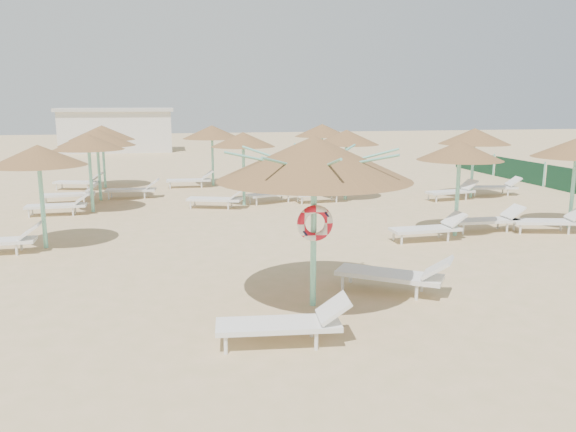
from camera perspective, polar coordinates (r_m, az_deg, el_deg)
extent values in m
plane|color=#D4AD81|center=(10.60, 0.74, -8.78)|extent=(120.00, 120.00, 0.00)
cylinder|color=#7DD9BD|center=(10.10, 2.61, -2.11)|extent=(0.11, 0.11, 2.60)
cone|color=brown|center=(9.87, 2.68, 5.90)|extent=(3.46, 3.46, 0.78)
cylinder|color=#7DD9BD|center=(9.90, 2.67, 4.36)|extent=(0.20, 0.20, 0.12)
cylinder|color=#7DD9BD|center=(10.10, 7.08, 5.71)|extent=(1.56, 0.04, 0.39)
cylinder|color=#7DD9BD|center=(10.56, 4.88, 6.01)|extent=(1.14, 1.14, 0.39)
cylinder|color=#7DD9BD|center=(10.64, 1.60, 6.08)|extent=(0.04, 1.56, 0.39)
cylinder|color=#7DD9BD|center=(10.29, -1.16, 5.90)|extent=(1.14, 1.14, 0.39)
cylinder|color=#7DD9BD|center=(9.70, -1.90, 5.56)|extent=(1.56, 0.04, 0.39)
cylinder|color=#7DD9BD|center=(9.20, 0.15, 5.24)|extent=(1.14, 1.14, 0.39)
cylinder|color=#7DD9BD|center=(9.11, 3.94, 5.15)|extent=(0.04, 1.56, 0.39)
cylinder|color=#7DD9BD|center=(9.49, 6.84, 5.36)|extent=(1.14, 1.14, 0.39)
torus|color=red|center=(9.95, 2.76, -0.73)|extent=(0.66, 0.15, 0.66)
cylinder|color=white|center=(8.57, -6.34, -12.90)|extent=(0.06, 0.06, 0.28)
cylinder|color=white|center=(9.03, -6.32, -11.58)|extent=(0.06, 0.06, 0.28)
cylinder|color=white|center=(8.66, 2.89, -12.58)|extent=(0.06, 0.06, 0.28)
cylinder|color=white|center=(9.11, 2.41, -11.31)|extent=(0.06, 0.06, 0.28)
cube|color=white|center=(8.76, -0.99, -11.00)|extent=(1.96, 0.82, 0.08)
cube|color=white|center=(8.77, 4.64, -9.29)|extent=(0.55, 0.65, 0.37)
cylinder|color=white|center=(11.27, 5.56, -6.77)|extent=(0.06, 0.06, 0.30)
cylinder|color=white|center=(11.76, 6.37, -6.00)|extent=(0.06, 0.06, 0.30)
cylinder|color=white|center=(10.94, 12.92, -7.58)|extent=(0.06, 0.06, 0.30)
cylinder|color=white|center=(11.45, 13.42, -6.74)|extent=(0.06, 0.06, 0.30)
cube|color=white|center=(11.25, 10.23, -5.90)|extent=(2.07, 1.73, 0.09)
cube|color=white|center=(11.02, 14.95, -5.07)|extent=(0.80, 0.83, 0.39)
cylinder|color=#7DD9BD|center=(15.49, -23.68, 1.14)|extent=(0.11, 0.11, 2.30)
cone|color=brown|center=(15.34, -24.05, 5.66)|extent=(2.33, 2.33, 0.52)
cylinder|color=#7DD9BD|center=(15.36, -23.98, 4.81)|extent=(0.20, 0.20, 0.12)
cylinder|color=white|center=(15.21, -25.86, -3.12)|extent=(0.06, 0.06, 0.28)
cylinder|color=white|center=(15.68, -25.47, -2.67)|extent=(0.06, 0.06, 0.28)
cube|color=white|center=(15.29, -24.70, -1.32)|extent=(0.50, 0.61, 0.36)
cylinder|color=#7DD9BD|center=(20.12, -19.39, 3.63)|extent=(0.11, 0.11, 2.30)
cone|color=brown|center=(20.00, -19.62, 7.12)|extent=(2.33, 2.33, 0.52)
cylinder|color=#7DD9BD|center=(20.02, -19.58, 6.46)|extent=(0.20, 0.20, 0.12)
cylinder|color=white|center=(19.97, -24.83, 0.22)|extent=(0.06, 0.06, 0.28)
cylinder|color=white|center=(20.45, -24.55, 0.49)|extent=(0.06, 0.06, 0.28)
cylinder|color=white|center=(19.72, -21.00, 0.39)|extent=(0.06, 0.06, 0.28)
cylinder|color=white|center=(20.21, -20.80, 0.66)|extent=(0.06, 0.06, 0.28)
cube|color=white|center=(20.02, -22.49, 0.96)|extent=(1.91, 0.65, 0.08)
cube|color=white|center=(19.85, -20.13, 1.76)|extent=(0.49, 0.61, 0.36)
cylinder|color=#7DD9BD|center=(25.77, -18.20, 5.29)|extent=(0.11, 0.11, 2.30)
cone|color=brown|center=(25.68, -18.38, 8.05)|extent=(2.76, 2.76, 0.62)
cylinder|color=#7DD9BD|center=(25.69, -18.34, 7.51)|extent=(0.20, 0.20, 0.12)
cylinder|color=white|center=(25.76, -22.45, 2.73)|extent=(0.06, 0.06, 0.28)
cylinder|color=white|center=(26.20, -21.98, 2.90)|extent=(0.06, 0.06, 0.28)
cylinder|color=white|center=(25.19, -19.69, 2.75)|extent=(0.06, 0.06, 0.28)
cylinder|color=white|center=(25.65, -19.25, 2.92)|extent=(0.06, 0.06, 0.28)
cube|color=white|center=(25.62, -20.63, 3.22)|extent=(2.00, 1.11, 0.08)
cube|color=white|center=(25.25, -18.90, 3.78)|extent=(0.63, 0.71, 0.36)
cylinder|color=#7DD9BD|center=(20.30, -4.53, 4.31)|extent=(0.11, 0.11, 2.30)
cone|color=brown|center=(20.19, -4.58, 7.77)|extent=(2.29, 2.29, 0.52)
cylinder|color=#7DD9BD|center=(20.20, -4.57, 7.12)|extent=(0.20, 0.20, 0.12)
cylinder|color=white|center=(19.93, -9.87, 1.10)|extent=(0.06, 0.06, 0.28)
cylinder|color=white|center=(20.40, -9.46, 1.36)|extent=(0.06, 0.06, 0.28)
cylinder|color=white|center=(19.58, -6.09, 1.02)|extent=(0.06, 0.06, 0.28)
cylinder|color=white|center=(20.06, -5.77, 1.28)|extent=(0.06, 0.06, 0.28)
cube|color=white|center=(19.92, -7.48, 1.70)|extent=(2.00, 1.21, 0.08)
cube|color=white|center=(19.68, -5.10, 2.34)|extent=(0.66, 0.73, 0.36)
cylinder|color=white|center=(20.32, -3.21, 1.45)|extent=(0.06, 0.06, 0.28)
cylinder|color=white|center=(20.75, -3.86, 1.66)|extent=(0.06, 0.06, 0.28)
cylinder|color=white|center=(20.97, 0.05, 1.79)|extent=(0.06, 0.06, 0.28)
cylinder|color=white|center=(21.39, -0.65, 1.98)|extent=(0.06, 0.06, 0.28)
cube|color=white|center=(20.88, -1.60, 2.24)|extent=(2.00, 1.21, 0.08)
cube|color=white|center=(21.27, 0.39, 3.07)|extent=(0.66, 0.73, 0.36)
cylinder|color=#7DD9BD|center=(25.36, -7.66, 5.67)|extent=(0.11, 0.11, 2.30)
cone|color=brown|center=(25.27, -7.74, 8.46)|extent=(2.59, 2.59, 0.58)
cylinder|color=#7DD9BD|center=(25.28, -7.72, 7.93)|extent=(0.20, 0.20, 0.12)
cylinder|color=white|center=(24.79, -11.89, 3.04)|extent=(0.06, 0.06, 0.28)
cylinder|color=white|center=(25.29, -11.87, 3.21)|extent=(0.06, 0.06, 0.28)
cylinder|color=white|center=(24.79, -8.77, 3.15)|extent=(0.06, 0.06, 0.28)
cylinder|color=white|center=(25.29, -8.80, 3.31)|extent=(0.06, 0.06, 0.28)
cube|color=white|center=(25.01, -10.06, 3.60)|extent=(1.92, 0.67, 0.08)
cube|color=white|center=(24.99, -8.13, 4.21)|extent=(0.50, 0.61, 0.36)
cylinder|color=#7DD9BD|center=(16.22, 16.82, 2.05)|extent=(0.11, 0.11, 2.30)
cone|color=brown|center=(16.08, 17.07, 6.37)|extent=(2.32, 2.32, 0.52)
cylinder|color=#7DD9BD|center=(16.10, 17.03, 5.56)|extent=(0.20, 0.20, 0.12)
cylinder|color=white|center=(15.00, 11.48, -2.37)|extent=(0.06, 0.06, 0.28)
cylinder|color=white|center=(15.43, 10.68, -1.95)|extent=(0.06, 0.06, 0.28)
cylinder|color=white|center=(15.62, 15.96, -2.04)|extent=(0.06, 0.06, 0.28)
cylinder|color=white|center=(16.04, 15.07, -1.64)|extent=(0.06, 0.06, 0.28)
cube|color=white|center=(15.53, 13.78, -1.32)|extent=(1.92, 0.69, 0.08)
cube|color=white|center=(15.89, 16.53, -0.29)|extent=(0.51, 0.62, 0.36)
cylinder|color=white|center=(16.61, 17.37, -1.32)|extent=(0.06, 0.06, 0.28)
cylinder|color=white|center=(17.05, 16.61, -0.96)|extent=(0.06, 0.06, 0.28)
cylinder|color=white|center=(17.27, 21.37, -1.12)|extent=(0.06, 0.06, 0.28)
cylinder|color=white|center=(17.69, 20.54, -0.78)|extent=(0.06, 0.06, 0.28)
cube|color=white|center=(17.17, 19.41, -0.44)|extent=(1.92, 0.69, 0.08)
cube|color=white|center=(17.55, 21.89, 0.43)|extent=(0.51, 0.62, 0.36)
cylinder|color=#7DD9BD|center=(21.54, 5.89, 4.70)|extent=(0.11, 0.11, 2.30)
cone|color=brown|center=(21.43, 5.96, 7.97)|extent=(2.46, 2.46, 0.55)
cylinder|color=#7DD9BD|center=(21.45, 5.95, 7.35)|extent=(0.20, 0.20, 0.12)
cylinder|color=white|center=(20.52, 1.42, 1.57)|extent=(0.06, 0.06, 0.28)
cylinder|color=white|center=(20.99, 1.02, 1.79)|extent=(0.06, 0.06, 0.28)
cylinder|color=white|center=(20.95, 4.95, 1.73)|extent=(0.06, 0.06, 0.28)
cylinder|color=white|center=(21.41, 4.48, 1.95)|extent=(0.06, 0.06, 0.28)
cube|color=white|center=(20.97, 3.31, 2.26)|extent=(1.94, 0.75, 0.08)
cube|color=white|center=(21.22, 5.49, 3.00)|extent=(0.52, 0.63, 0.36)
cylinder|color=#7DD9BD|center=(26.69, 3.46, 6.04)|extent=(0.11, 0.11, 2.30)
cone|color=brown|center=(26.61, 3.49, 8.69)|extent=(2.59, 2.59, 0.58)
cylinder|color=#7DD9BD|center=(26.62, 3.48, 8.18)|extent=(0.20, 0.20, 0.12)
cylinder|color=white|center=(25.76, -0.30, 3.60)|extent=(0.06, 0.06, 0.28)
cylinder|color=white|center=(26.25, -0.49, 3.75)|extent=(0.06, 0.06, 0.28)
cylinder|color=white|center=(26.03, 2.63, 3.67)|extent=(0.06, 0.06, 0.28)
cylinder|color=white|center=(26.51, 2.39, 3.81)|extent=(0.06, 0.06, 0.28)
cube|color=white|center=(26.13, 1.34, 4.11)|extent=(1.92, 0.67, 0.08)
cube|color=white|center=(26.28, 3.16, 4.66)|extent=(0.50, 0.61, 0.36)
cylinder|color=#7DD9BD|center=(18.50, 26.95, 2.40)|extent=(0.11, 0.11, 2.30)
cylinder|color=#7DD9BD|center=(18.39, 27.23, 5.47)|extent=(0.20, 0.20, 0.12)
cylinder|color=white|center=(17.17, 22.53, -1.28)|extent=(0.06, 0.06, 0.28)
cylinder|color=white|center=(17.62, 21.97, -0.92)|extent=(0.06, 0.06, 0.28)
cylinder|color=white|center=(17.69, 26.63, -1.27)|extent=(0.06, 0.06, 0.28)
cylinder|color=white|center=(18.13, 25.98, -0.92)|extent=(0.06, 0.06, 0.28)
cube|color=white|center=(17.66, 24.72, -0.53)|extent=(1.99, 1.05, 0.08)
cylinder|color=#7DD9BD|center=(23.06, 18.23, 4.63)|extent=(0.11, 0.11, 2.30)
cone|color=brown|center=(22.95, 18.43, 7.70)|extent=(2.71, 2.71, 0.61)
cylinder|color=#7DD9BD|center=(22.97, 18.39, 7.10)|extent=(0.20, 0.20, 0.12)
cylinder|color=white|center=(21.64, 14.84, 1.70)|extent=(0.06, 0.06, 0.28)
cylinder|color=white|center=(22.04, 14.08, 1.91)|extent=(0.06, 0.06, 0.28)
cylinder|color=white|center=(22.46, 17.63, 1.89)|extent=(0.06, 0.06, 0.28)
cylinder|color=white|center=(22.84, 16.85, 2.09)|extent=(0.06, 0.06, 0.28)
cube|color=white|center=(22.29, 16.16, 2.38)|extent=(1.98, 0.92, 0.08)
cube|color=white|center=(22.77, 17.90, 3.07)|extent=(0.58, 0.67, 0.36)
cylinder|color=white|center=(23.48, 18.43, 2.24)|extent=(0.06, 0.06, 0.28)
cylinder|color=white|center=(23.94, 18.01, 2.43)|extent=(0.06, 0.06, 0.28)
cylinder|color=white|center=(24.00, 21.44, 2.22)|extent=(0.06, 0.06, 0.28)
cylinder|color=white|center=(24.45, 20.97, 2.41)|extent=(0.06, 0.06, 0.28)
cube|color=white|center=(23.98, 20.03, 2.75)|extent=(1.98, 0.92, 0.08)
cube|color=white|center=(24.29, 21.93, 3.29)|extent=(0.58, 0.67, 0.36)
cylinder|color=#7DD9BD|center=(22.43, -18.65, 4.42)|extent=(0.11, 0.11, 2.30)
cone|color=brown|center=(22.32, -18.85, 7.59)|extent=(2.82, 2.82, 0.64)
cylinder|color=#7DD9BD|center=(22.34, -18.81, 6.97)|extent=(0.20, 0.20, 0.12)
cylinder|color=white|center=(22.15, -23.50, 1.35)|extent=(0.06, 0.06, 0.28)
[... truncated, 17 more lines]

